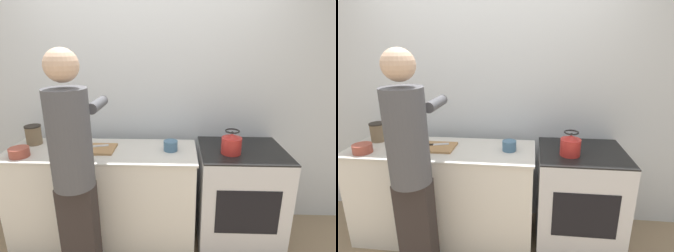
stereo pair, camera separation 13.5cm
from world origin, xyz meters
TOP-DOWN VIEW (x-y plane):
  - wall_back at (0.00, 0.71)m, footprint 8.00×0.05m
  - counter at (-0.39, 0.28)m, footprint 1.65×0.58m
  - oven at (0.84, 0.32)m, footprint 0.73×0.65m
  - person at (-0.44, -0.18)m, footprint 0.32×0.56m
  - cutting_board at (-0.45, 0.28)m, footprint 0.36×0.24m
  - knife at (-0.45, 0.31)m, footprint 0.22×0.09m
  - kettle at (0.72, 0.23)m, footprint 0.17×0.17m
  - bowl_prep at (0.22, 0.29)m, footprint 0.12×0.12m
  - bowl_mixing at (-1.01, 0.11)m, footprint 0.16×0.16m
  - canister_jar at (-1.04, 0.40)m, footprint 0.14×0.14m

SIDE VIEW (x-z plane):
  - counter at x=-0.39m, z-range 0.00..0.90m
  - oven at x=0.84m, z-range 0.00..0.91m
  - cutting_board at x=-0.45m, z-range 0.90..0.92m
  - knife at x=-0.45m, z-range 0.92..0.92m
  - bowl_mixing at x=-1.01m, z-range 0.90..0.97m
  - bowl_prep at x=0.22m, z-range 0.90..0.99m
  - person at x=-0.44m, z-range 0.10..1.86m
  - canister_jar at x=-1.04m, z-range 0.90..1.08m
  - kettle at x=0.72m, z-range 0.89..1.09m
  - wall_back at x=0.00m, z-range 0.00..2.60m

